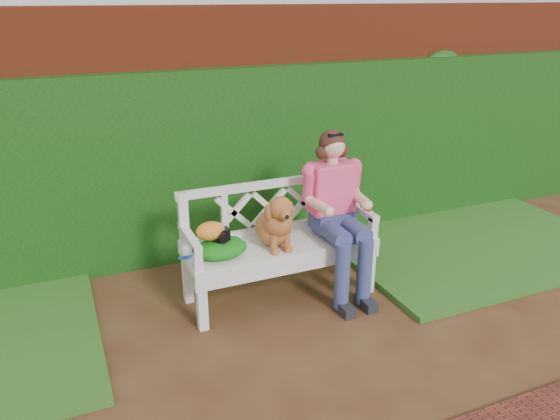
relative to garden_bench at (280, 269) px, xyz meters
name	(u,v)px	position (x,y,z in m)	size (l,w,h in m)	color
ground	(278,352)	(-0.31, -0.69, -0.24)	(60.00, 60.00, 0.00)	#432412
brick_wall	(197,134)	(-0.31, 1.21, 0.86)	(10.00, 0.30, 2.20)	maroon
ivy_hedge	(205,167)	(-0.31, 0.99, 0.61)	(10.00, 0.18, 1.70)	#1E5C18
grass_right	(467,241)	(2.09, 0.21, -0.21)	(2.60, 2.00, 0.05)	#1E4A1A
garden_bench	(280,269)	(0.00, 0.00, 0.00)	(1.58, 0.60, 0.48)	white
seated_woman	(333,217)	(0.45, -0.02, 0.39)	(0.53, 0.71, 1.26)	#CD2446
dog	(275,219)	(-0.06, -0.05, 0.46)	(0.30, 0.40, 0.44)	#A88748
tennis_racket	(224,251)	(-0.45, 0.00, 0.25)	(0.54, 0.23, 0.03)	beige
green_bag	(221,248)	(-0.49, -0.05, 0.31)	(0.39, 0.30, 0.13)	#1AA018
camera_item	(221,234)	(-0.49, -0.04, 0.41)	(0.12, 0.09, 0.08)	black
baseball_glove	(211,231)	(-0.56, -0.02, 0.44)	(0.22, 0.16, 0.14)	orange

